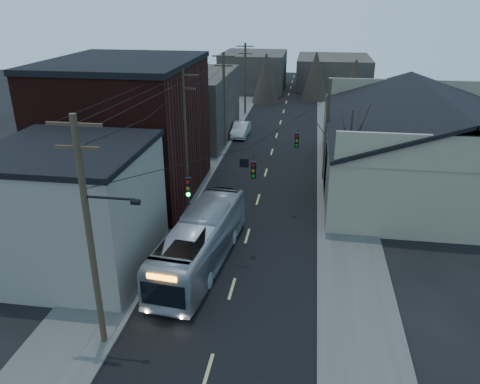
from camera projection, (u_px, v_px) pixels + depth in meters
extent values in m
cube|color=black|center=(270.00, 158.00, 45.03)|extent=(9.00, 110.00, 0.02)
cube|color=#474744|center=(204.00, 155.00, 45.92)|extent=(4.00, 110.00, 0.12)
cube|color=#474744|center=(339.00, 161.00, 44.11)|extent=(4.00, 110.00, 0.12)
cube|color=gray|center=(74.00, 211.00, 25.80)|extent=(8.00, 8.00, 7.00)
cube|color=black|center=(128.00, 131.00, 35.38)|extent=(10.00, 12.00, 10.00)
cube|color=#322D28|center=(188.00, 106.00, 50.47)|extent=(9.00, 14.00, 7.00)
cube|color=gray|center=(426.00, 156.00, 37.70)|extent=(16.00, 20.00, 5.00)
cube|color=black|center=(380.00, 108.00, 36.78)|extent=(8.16, 20.60, 2.86)
cube|color=#322D28|center=(254.00, 71.00, 76.60)|extent=(10.00, 12.00, 6.00)
cube|color=#322D28|center=(333.00, 72.00, 79.54)|extent=(12.00, 14.00, 5.00)
cone|color=black|center=(348.00, 159.00, 33.62)|extent=(0.40, 0.40, 7.20)
cylinder|color=#382B1E|center=(90.00, 240.00, 19.10)|extent=(0.28, 0.28, 10.50)
cube|color=#382B1E|center=(74.00, 124.00, 17.22)|extent=(2.20, 0.12, 0.12)
cylinder|color=#382B1E|center=(185.00, 142.00, 32.86)|extent=(0.28, 0.28, 10.00)
cube|color=#382B1E|center=(182.00, 75.00, 31.08)|extent=(2.20, 0.12, 0.12)
cylinder|color=#382B1E|center=(224.00, 101.00, 46.62)|extent=(0.28, 0.28, 9.50)
cube|color=#382B1E|center=(223.00, 56.00, 44.94)|extent=(2.20, 0.12, 0.12)
cylinder|color=#382B1E|center=(245.00, 79.00, 60.39)|extent=(0.28, 0.28, 9.00)
cube|color=#382B1E|center=(245.00, 46.00, 58.80)|extent=(2.20, 0.12, 0.12)
cylinder|color=#382B1E|center=(327.00, 131.00, 38.14)|extent=(0.28, 0.28, 8.50)
cube|color=black|center=(189.00, 187.00, 22.51)|extent=(0.28, 0.20, 1.00)
cube|color=black|center=(254.00, 170.00, 26.48)|extent=(0.28, 0.20, 1.00)
cube|color=black|center=(297.00, 140.00, 31.60)|extent=(0.28, 0.20, 1.00)
imported|color=#9DA0A8|center=(200.00, 242.00, 26.63)|extent=(3.63, 11.14, 3.05)
imported|color=#B8BAC1|center=(241.00, 129.00, 51.86)|extent=(1.75, 4.68, 1.53)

